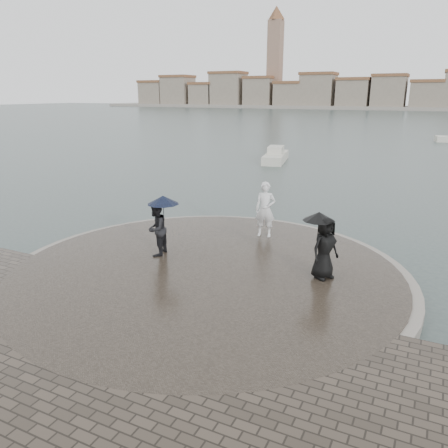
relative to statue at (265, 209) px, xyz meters
The scene contains 7 objects.
ground 7.48m from the statue, 93.75° to the right, with size 400.00×400.00×0.00m, color #2B3835.
kerb_ring 4.06m from the statue, 97.14° to the right, with size 12.50×12.50×0.32m, color gray.
quay_tip 4.05m from the statue, 97.14° to the right, with size 11.90×11.90×0.36m, color #2D261E.
statue is the anchor object (origin of this frame).
visitor_left 4.25m from the statue, 125.40° to the right, with size 1.19×1.11×2.04m.
visitor_right 4.11m from the statue, 45.03° to the right, with size 1.21×1.11×1.95m.
far_skyline 153.58m from the statue, 92.53° to the left, with size 260.00×20.00×37.00m.
Camera 1 is at (6.03, -7.54, 5.57)m, focal length 35.00 mm.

